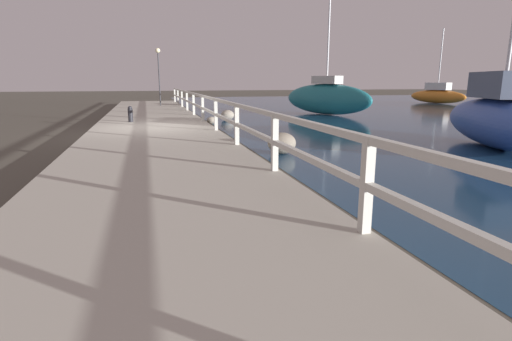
{
  "coord_description": "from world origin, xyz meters",
  "views": [
    {
      "loc": [
        -0.19,
        -13.69,
        1.74
      ],
      "look_at": [
        2.54,
        -3.69,
        -0.6
      ],
      "focal_mm": 28.0,
      "sensor_mm": 36.0,
      "label": 1
    }
  ],
  "objects_px": {
    "mooring_bollard": "(130,114)",
    "sailboat_teal": "(326,98)",
    "dock_lamp": "(158,62)",
    "sailboat_orange": "(437,95)",
    "sailboat_blue": "(501,118)"
  },
  "relations": [
    {
      "from": "mooring_bollard",
      "to": "sailboat_teal",
      "type": "height_order",
      "value": "sailboat_teal"
    },
    {
      "from": "mooring_bollard",
      "to": "sailboat_teal",
      "type": "bearing_deg",
      "value": 21.78
    },
    {
      "from": "mooring_bollard",
      "to": "sailboat_blue",
      "type": "height_order",
      "value": "sailboat_blue"
    },
    {
      "from": "mooring_bollard",
      "to": "sailboat_teal",
      "type": "distance_m",
      "value": 10.46
    },
    {
      "from": "dock_lamp",
      "to": "sailboat_orange",
      "type": "height_order",
      "value": "sailboat_orange"
    },
    {
      "from": "sailboat_blue",
      "to": "sailboat_teal",
      "type": "bearing_deg",
      "value": 109.93
    },
    {
      "from": "mooring_bollard",
      "to": "sailboat_teal",
      "type": "xyz_separation_m",
      "value": [
        9.71,
        3.88,
        0.32
      ]
    },
    {
      "from": "mooring_bollard",
      "to": "dock_lamp",
      "type": "xyz_separation_m",
      "value": [
        1.45,
        9.94,
        2.29
      ]
    },
    {
      "from": "dock_lamp",
      "to": "sailboat_teal",
      "type": "distance_m",
      "value": 10.43
    },
    {
      "from": "dock_lamp",
      "to": "sailboat_orange",
      "type": "relative_size",
      "value": 0.61
    },
    {
      "from": "sailboat_orange",
      "to": "sailboat_teal",
      "type": "xyz_separation_m",
      "value": [
        -12.92,
        -7.41,
        0.21
      ]
    },
    {
      "from": "sailboat_blue",
      "to": "sailboat_teal",
      "type": "height_order",
      "value": "sailboat_blue"
    },
    {
      "from": "sailboat_blue",
      "to": "sailboat_orange",
      "type": "distance_m",
      "value": 22.63
    },
    {
      "from": "dock_lamp",
      "to": "sailboat_blue",
      "type": "height_order",
      "value": "sailboat_blue"
    },
    {
      "from": "mooring_bollard",
      "to": "sailboat_blue",
      "type": "relative_size",
      "value": 0.09
    }
  ]
}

